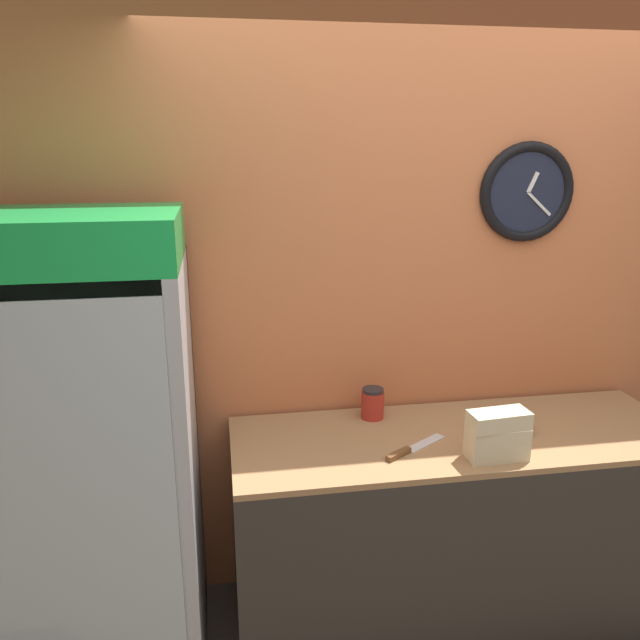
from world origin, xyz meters
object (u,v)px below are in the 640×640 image
(sandwich_stack_bottom, at_px, (496,450))
(sandwich_stack_top, at_px, (499,420))
(sandwich_flat_left, at_px, (504,423))
(beverage_cooler, at_px, (89,428))
(condiment_jar, at_px, (373,403))
(chefs_knife, at_px, (408,450))
(sandwich_stack_middle, at_px, (498,435))

(sandwich_stack_bottom, distance_m, sandwich_stack_top, 0.13)
(sandwich_flat_left, bearing_deg, sandwich_stack_bottom, -121.11)
(beverage_cooler, relative_size, condiment_jar, 13.47)
(sandwich_stack_top, bearing_deg, sandwich_flat_left, 58.89)
(sandwich_stack_bottom, xyz_separation_m, condiment_jar, (-0.38, 0.43, 0.03))
(chefs_knife, bearing_deg, condiment_jar, 100.26)
(sandwich_stack_bottom, height_order, sandwich_stack_top, sandwich_stack_top)
(chefs_knife, xyz_separation_m, condiment_jar, (-0.06, 0.33, 0.06))
(sandwich_stack_bottom, relative_size, sandwich_flat_left, 0.91)
(sandwich_stack_top, bearing_deg, sandwich_stack_middle, 180.00)
(sandwich_stack_top, relative_size, chefs_knife, 0.81)
(sandwich_flat_left, distance_m, condiment_jar, 0.56)
(sandwich_flat_left, relative_size, condiment_jar, 1.87)
(sandwich_stack_middle, xyz_separation_m, condiment_jar, (-0.38, 0.43, -0.03))
(sandwich_flat_left, bearing_deg, beverage_cooler, 178.92)
(beverage_cooler, height_order, chefs_knife, beverage_cooler)
(sandwich_stack_middle, xyz_separation_m, sandwich_flat_left, (0.14, 0.23, -0.07))
(sandwich_stack_bottom, bearing_deg, chefs_knife, 162.64)
(sandwich_stack_bottom, relative_size, sandwich_stack_top, 0.97)
(condiment_jar, bearing_deg, sandwich_stack_middle, -48.65)
(chefs_knife, distance_m, condiment_jar, 0.34)
(sandwich_flat_left, relative_size, chefs_knife, 0.86)
(sandwich_stack_middle, height_order, condiment_jar, condiment_jar)
(beverage_cooler, relative_size, sandwich_stack_middle, 7.89)
(beverage_cooler, distance_m, chefs_knife, 1.23)
(sandwich_stack_top, bearing_deg, condiment_jar, 131.35)
(beverage_cooler, bearing_deg, chefs_knife, -7.56)
(beverage_cooler, distance_m, condiment_jar, 1.17)
(beverage_cooler, bearing_deg, condiment_jar, 8.44)
(sandwich_flat_left, height_order, chefs_knife, sandwich_flat_left)
(sandwich_stack_top, bearing_deg, chefs_knife, 162.64)
(beverage_cooler, distance_m, sandwich_stack_middle, 1.56)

